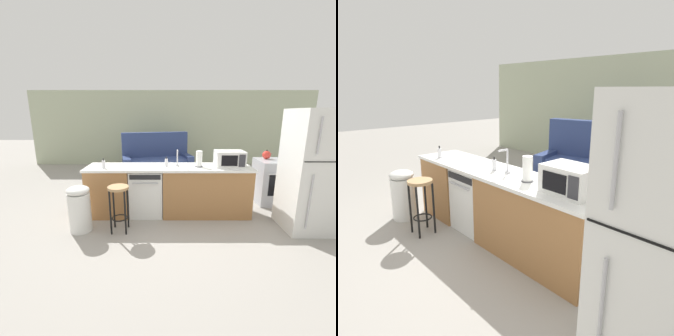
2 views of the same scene
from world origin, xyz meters
TOP-DOWN VIEW (x-y plane):
  - ground_plane at (0.00, 0.00)m, footprint 24.00×24.00m
  - wall_back at (0.30, 4.20)m, footprint 10.00×0.06m
  - kitchen_counter at (0.24, 0.00)m, footprint 2.94×0.66m
  - dishwasher at (-0.25, -0.00)m, footprint 0.58×0.61m
  - refrigerator at (2.35, -0.55)m, footprint 0.72×0.73m
  - microwave at (1.23, -0.00)m, footprint 0.50×0.37m
  - sink_faucet at (0.30, 0.01)m, footprint 0.07×0.18m
  - paper_towel_roll at (0.69, -0.03)m, footprint 0.14×0.14m
  - soap_bottle at (0.11, -0.02)m, footprint 0.06×0.06m
  - dish_soap_bottle at (-0.97, -0.16)m, footprint 0.06×0.06m
  - bar_stool at (-0.62, -0.66)m, footprint 0.32×0.32m
  - trash_bin at (-1.25, -0.64)m, footprint 0.35×0.35m
  - couch at (-0.21, 2.71)m, footprint 2.16×1.35m

SIDE VIEW (x-z plane):
  - ground_plane at x=0.00m, z-range 0.00..0.00m
  - trash_bin at x=-1.25m, z-range 0.01..0.75m
  - couch at x=-0.21m, z-range -0.24..1.03m
  - kitchen_counter at x=0.24m, z-range -0.03..0.87m
  - dishwasher at x=-0.25m, z-range 0.00..0.84m
  - bar_stool at x=-0.62m, z-range 0.17..0.91m
  - refrigerator at x=2.35m, z-range 0.00..1.89m
  - soap_bottle at x=0.11m, z-range 0.88..1.06m
  - dish_soap_bottle at x=-0.97m, z-range 0.88..1.06m
  - sink_faucet at x=0.30m, z-range 0.88..1.18m
  - paper_towel_roll at x=0.69m, z-range 0.90..1.18m
  - microwave at x=1.23m, z-range 0.90..1.18m
  - wall_back at x=0.30m, z-range 0.00..2.60m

